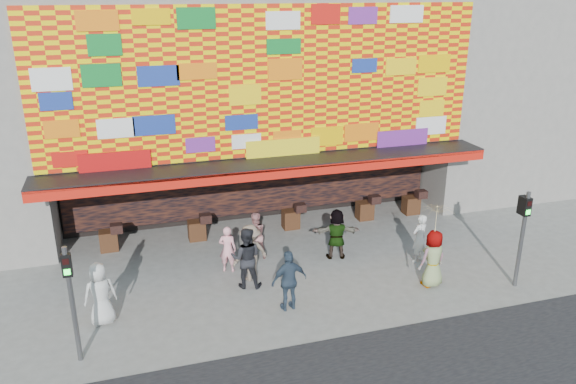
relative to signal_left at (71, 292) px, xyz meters
name	(u,v)px	position (x,y,z in m)	size (l,w,h in m)	color
ground	(304,291)	(6.20, 1.50, -1.86)	(90.00, 90.00, 0.00)	slate
shop_building	(240,75)	(6.20, 9.68, 3.37)	(15.20, 9.40, 10.00)	gray
neighbor_right	(523,46)	(19.20, 9.50, 4.14)	(11.00, 8.00, 12.00)	gray
signal_left	(71,292)	(0.00, 0.00, 0.00)	(0.22, 0.20, 3.00)	#59595B
signal_right	(523,229)	(12.40, 0.00, 0.00)	(0.22, 0.20, 3.00)	#59595B
ped_a	(100,294)	(0.53, 1.50, -0.98)	(0.86, 0.56, 1.76)	silver
ped_b	(228,249)	(4.30, 3.43, -1.10)	(0.55, 0.36, 1.52)	pink
ped_c	(246,258)	(4.65, 2.32, -0.92)	(0.92, 0.71, 1.89)	black
ped_d	(250,253)	(4.87, 2.71, -0.97)	(1.15, 0.66, 1.79)	#7D6C5B
ped_e	(289,280)	(5.50, 0.73, -0.97)	(1.04, 0.43, 1.77)	#2F4053
ped_f	(336,234)	(7.92, 3.33, -1.01)	(1.58, 0.50, 1.71)	gray
ped_g	(433,259)	(9.98, 0.75, -0.97)	(0.87, 0.56, 1.78)	gray
ped_h	(419,238)	(10.40, 2.30, -1.04)	(0.60, 0.39, 1.64)	silver
ped_i	(255,236)	(5.34, 4.07, -1.06)	(0.78, 0.61, 1.61)	tan
parasol	(437,220)	(9.98, 0.75, 0.29)	(1.18, 1.20, 1.84)	#FFEDA0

